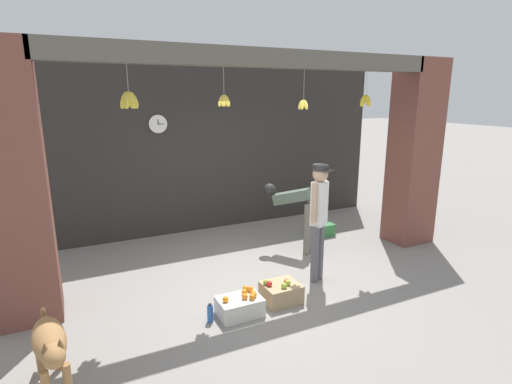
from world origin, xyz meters
name	(u,v)px	position (x,y,z in m)	size (l,w,h in m)	color
ground_plane	(267,278)	(0.00, 0.00, 0.00)	(60.00, 60.00, 0.00)	gray
shop_back_wall	(207,148)	(0.00, 2.52, 1.58)	(7.31, 0.12, 3.16)	#2D2B28
shop_pillar_left	(13,188)	(-3.01, 0.30, 1.58)	(0.70, 0.60, 3.16)	brown
shop_pillar_right	(414,154)	(3.01, 0.30, 1.58)	(0.70, 0.60, 3.16)	brown
storefront_awning	(263,60)	(-0.02, 0.12, 3.01)	(5.41, 0.28, 0.80)	#5B564C
dog	(50,344)	(-2.73, -1.18, 0.47)	(0.36, 0.99, 0.69)	#9E7042
shopkeeper	(319,214)	(0.62, -0.35, 0.99)	(0.31, 0.31, 1.67)	#56565B
worker_stooping	(294,208)	(0.88, 0.74, 0.75)	(0.66, 0.73, 1.13)	#6B665B
fruit_crate_oranges	(240,305)	(-0.74, -0.73, 0.12)	(0.52, 0.37, 0.29)	silver
fruit_crate_apples	(281,292)	(-0.14, -0.66, 0.13)	(0.46, 0.40, 0.31)	tan
produce_box_green	(320,229)	(1.74, 1.20, 0.11)	(0.44, 0.39, 0.23)	#387A42
water_bottle	(210,313)	(-1.12, -0.72, 0.11)	(0.07, 0.07, 0.23)	#2D60AD
wall_clock	(158,124)	(-0.92, 2.45, 2.07)	(0.34, 0.03, 0.34)	black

